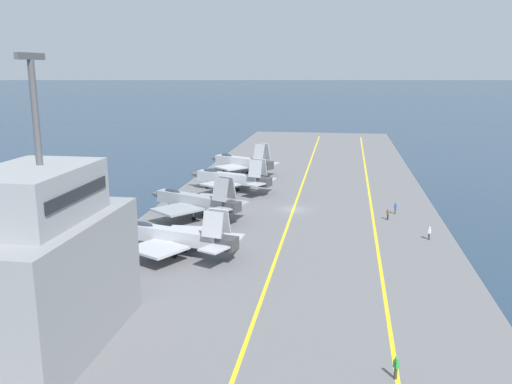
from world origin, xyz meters
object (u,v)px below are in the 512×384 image
(crew_brown_vest, at_px, (388,214))
(crew_blue_vest, at_px, (395,208))
(parked_jet_fourth, at_px, (241,162))
(parked_jet_nearest, at_px, (173,236))
(island_tower, at_px, (40,270))
(crew_white_vest, at_px, (429,233))
(crew_green_vest, at_px, (396,367))
(parked_jet_third, at_px, (230,178))
(parked_jet_second, at_px, (194,201))

(crew_brown_vest, bearing_deg, crew_blue_vest, -21.77)
(parked_jet_fourth, bearing_deg, parked_jet_nearest, -178.66)
(parked_jet_nearest, distance_m, crew_blue_vest, 35.62)
(parked_jet_fourth, bearing_deg, island_tower, 178.17)
(crew_blue_vest, bearing_deg, parked_jet_nearest, 129.44)
(crew_white_vest, bearing_deg, parked_jet_fourth, 39.13)
(crew_blue_vest, relative_size, island_tower, 0.08)
(parked_jet_nearest, height_order, parked_jet_fourth, parked_jet_fourth)
(crew_green_vest, relative_size, crew_blue_vest, 0.98)
(crew_green_vest, bearing_deg, parked_jet_third, 22.65)
(parked_jet_second, bearing_deg, crew_blue_vest, -76.74)
(crew_green_vest, distance_m, crew_blue_vest, 45.69)
(parked_jet_second, xyz_separation_m, island_tower, (-37.93, 1.67, 3.64))
(crew_brown_vest, xyz_separation_m, crew_blue_vest, (3.44, -1.37, 0.08))
(crew_white_vest, distance_m, crew_brown_vest, 9.79)
(parked_jet_nearest, height_order, crew_brown_vest, parked_jet_nearest)
(crew_green_vest, distance_m, crew_brown_vest, 42.16)
(crew_brown_vest, xyz_separation_m, island_tower, (-41.39, 29.57, 5.38))
(crew_green_vest, bearing_deg, crew_blue_vest, -5.09)
(parked_jet_nearest, height_order, crew_green_vest, parked_jet_nearest)
(parked_jet_nearest, xyz_separation_m, island_tower, (-22.21, 3.46, 4.01))
(parked_jet_nearest, xyz_separation_m, crew_blue_vest, (22.61, -27.49, -1.29))
(parked_jet_second, bearing_deg, crew_green_vest, -146.85)
(parked_jet_nearest, height_order, crew_white_vest, parked_jet_nearest)
(parked_jet_nearest, distance_m, crew_brown_vest, 32.43)
(parked_jet_second, xyz_separation_m, parked_jet_fourth, (33.83, -0.63, -0.02))
(parked_jet_nearest, bearing_deg, crew_blue_vest, -50.56)
(island_tower, bearing_deg, crew_blue_vest, -34.62)
(parked_jet_nearest, bearing_deg, parked_jet_second, 6.49)
(parked_jet_fourth, relative_size, crew_white_vest, 9.10)
(parked_jet_third, bearing_deg, crew_white_vest, -126.81)
(crew_green_vest, bearing_deg, island_tower, 88.53)
(parked_jet_second, height_order, parked_jet_fourth, parked_jet_fourth)
(parked_jet_second, height_order, crew_brown_vest, parked_jet_second)
(crew_brown_vest, distance_m, island_tower, 51.15)
(parked_jet_nearest, bearing_deg, crew_brown_vest, -53.71)
(parked_jet_third, height_order, crew_green_vest, parked_jet_third)
(crew_green_vest, relative_size, crew_white_vest, 1.01)
(parked_jet_second, relative_size, crew_white_vest, 9.47)
(crew_brown_vest, height_order, crew_blue_vest, crew_blue_vest)
(crew_blue_vest, distance_m, island_tower, 54.73)
(parked_jet_second, distance_m, island_tower, 38.14)
(crew_green_vest, xyz_separation_m, crew_blue_vest, (45.51, -4.05, 0.02))
(crew_green_vest, distance_m, island_tower, 27.43)
(parked_jet_nearest, bearing_deg, island_tower, 171.15)
(parked_jet_nearest, distance_m, parked_jet_fourth, 49.56)
(parked_jet_fourth, height_order, crew_brown_vest, parked_jet_fourth)
(crew_green_vest, bearing_deg, crew_white_vest, -12.14)
(island_tower, bearing_deg, parked_jet_nearest, -8.85)
(crew_green_vest, bearing_deg, crew_brown_vest, -3.64)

